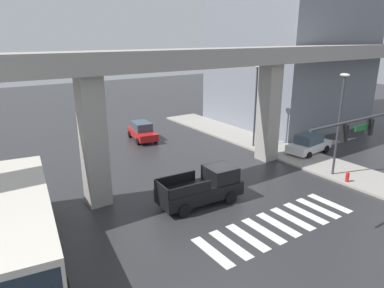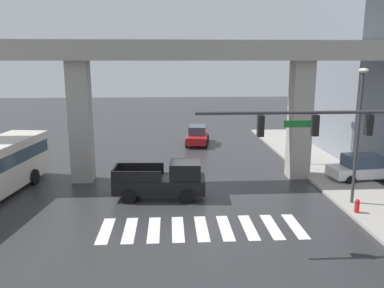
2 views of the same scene
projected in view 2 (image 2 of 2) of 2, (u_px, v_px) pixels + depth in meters
name	position (u px, v px, depth m)	size (l,w,h in m)	color
ground_plane	(195.00, 194.00, 22.69)	(120.00, 120.00, 0.00)	#2D2D30
crosswalk_stripes	(202.00, 228.00, 18.02)	(9.35, 2.80, 0.01)	silver
elevated_overpass	(192.00, 61.00, 24.03)	(56.07, 2.28, 8.79)	#9E9991
sidewalk_east	(339.00, 179.00, 25.17)	(4.00, 36.00, 0.15)	#9E9991
pickup_truck	(165.00, 181.00, 21.93)	(5.20, 2.30, 2.08)	black
sedan_red	(198.00, 135.00, 35.80)	(2.42, 4.51, 1.72)	red
sedan_white	(363.00, 168.00, 25.03)	(4.46, 2.30, 1.72)	silver
traffic_signal_mast	(342.00, 138.00, 15.70)	(8.69, 0.32, 6.20)	#38383D
street_lamp_near_corner	(359.00, 121.00, 19.99)	(0.44, 0.70, 7.24)	#38383D
street_lamp_mid_block	(305.00, 104.00, 27.87)	(0.44, 0.70, 7.24)	#38383D
fire_hydrant	(357.00, 207.00, 19.49)	(0.24, 0.24, 0.85)	red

